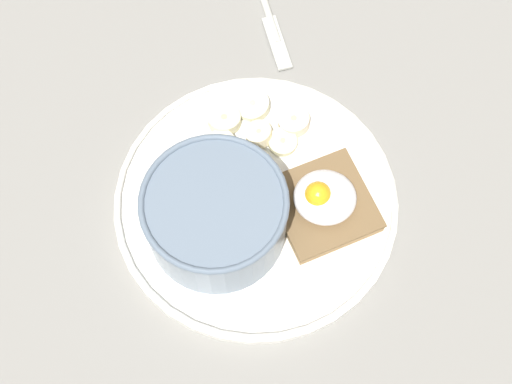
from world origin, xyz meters
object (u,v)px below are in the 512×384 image
banana_slice_outer (221,146)px  knife (268,15)px  banana_slice_back (253,105)px  toast_slice (323,205)px  banana_slice_right (283,142)px  poached_egg (324,197)px  oatmeal_bowl (216,214)px  banana_slice_inner (224,119)px  banana_slice_front (256,134)px  banana_slice_left (294,121)px

banana_slice_outer → knife: bearing=-103.6°
banana_slice_back → toast_slice: bearing=123.6°
banana_slice_right → banana_slice_outer: banana_slice_outer is taller
poached_egg → banana_slice_back: size_ratio=1.29×
knife → toast_slice: bearing=104.8°
oatmeal_bowl → banana_slice_inner: (-0.00, -11.60, -2.84)cm
banana_slice_back → banana_slice_right: banana_slice_back is taller
banana_slice_outer → poached_egg: bearing=148.8°
poached_egg → banana_slice_front: bearing=-48.4°
banana_slice_left → banana_slice_outer: 7.93cm
oatmeal_bowl → poached_egg: 10.35cm
oatmeal_bowl → banana_slice_outer: (0.16, -8.58, -2.91)cm
banana_slice_front → banana_slice_left: 4.18cm
banana_slice_outer → banana_slice_back: bearing=-121.6°
banana_slice_right → oatmeal_bowl: bearing=57.0°
toast_slice → oatmeal_bowl: bearing=13.4°
banana_slice_left → knife: banana_slice_left is taller
poached_egg → banana_slice_right: 8.36cm
toast_slice → banana_slice_outer: (10.32, -6.16, -0.26)cm
banana_slice_inner → knife: banana_slice_inner is taller
banana_slice_left → banana_slice_inner: 7.11cm
toast_slice → knife: bearing=-75.2°
toast_slice → banana_slice_left: toast_slice is taller
oatmeal_bowl → banana_slice_inner: 11.94cm
banana_slice_right → banana_slice_outer: (6.22, 0.75, 0.13)cm
banana_slice_front → banana_slice_right: size_ratio=0.92×
banana_slice_back → banana_slice_outer: (2.99, 4.87, -0.00)cm
toast_slice → banana_slice_back: 13.24cm
toast_slice → banana_slice_right: (4.10, -6.90, -0.39)cm
banana_slice_inner → knife: size_ratio=0.26×
banana_slice_front → banana_slice_back: bearing=-81.9°
banana_slice_outer → knife: size_ratio=0.28×
banana_slice_left → banana_slice_right: banana_slice_left is taller
poached_egg → banana_slice_inner: poached_egg is taller
poached_egg → banana_slice_back: 13.40cm
banana_slice_back → poached_egg: bearing=123.2°
banana_slice_left → banana_slice_inner: bearing=1.2°
banana_slice_right → knife: banana_slice_right is taller
poached_egg → oatmeal_bowl: bearing=13.5°
banana_slice_left → banana_slice_back: size_ratio=0.98×
banana_slice_right → banana_slice_inner: (6.06, -2.27, 0.19)cm
banana_slice_back → banana_slice_outer: same height
knife → oatmeal_bowl: bearing=81.2°
banana_slice_back → banana_slice_outer: bearing=58.4°
toast_slice → banana_slice_back: size_ratio=2.58×
oatmeal_bowl → banana_slice_back: (-2.83, -13.45, -2.90)cm
oatmeal_bowl → poached_egg: size_ratio=2.25×
knife → banana_slice_back: bearing=84.6°
banana_slice_right → banana_slice_inner: size_ratio=1.11×
poached_egg → banana_slice_front: (6.72, -7.56, -2.17)cm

